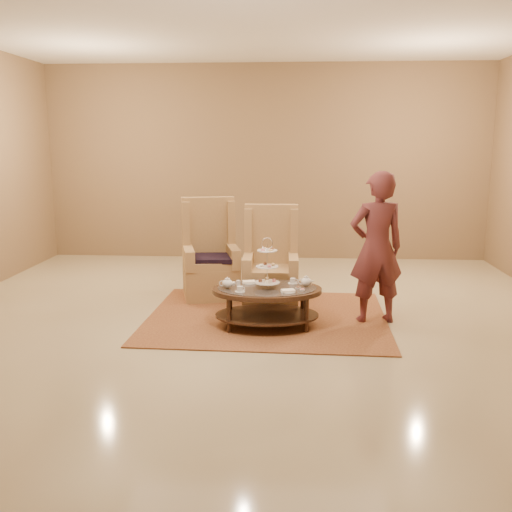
# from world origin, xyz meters

# --- Properties ---
(ground) EXTENTS (8.00, 8.00, 0.00)m
(ground) POSITION_xyz_m (0.00, 0.00, 0.00)
(ground) COLOR #BAAD8A
(ground) RESTS_ON ground
(ceiling) EXTENTS (8.00, 8.00, 0.02)m
(ceiling) POSITION_xyz_m (0.00, 0.00, 0.00)
(ceiling) COLOR silver
(ceiling) RESTS_ON ground
(wall_back) EXTENTS (8.00, 0.04, 3.50)m
(wall_back) POSITION_xyz_m (0.00, 4.00, 1.75)
(wall_back) COLOR #7F6345
(wall_back) RESTS_ON ground
(rug) EXTENTS (2.97, 2.50, 0.02)m
(rug) POSITION_xyz_m (0.19, 0.28, 0.01)
(rug) COLOR #976335
(rug) RESTS_ON ground
(tea_table) EXTENTS (1.33, 0.97, 1.06)m
(tea_table) POSITION_xyz_m (0.20, -0.08, 0.39)
(tea_table) COLOR black
(tea_table) RESTS_ON ground
(armchair_left) EXTENTS (0.90, 0.92, 1.37)m
(armchair_left) POSITION_xyz_m (-0.65, 1.27, 0.46)
(armchair_left) COLOR #A9824F
(armchair_left) RESTS_ON ground
(armchair_right) EXTENTS (0.72, 0.74, 1.31)m
(armchair_right) POSITION_xyz_m (0.21, 0.89, 0.44)
(armchair_right) COLOR #A9824F
(armchair_right) RESTS_ON ground
(person) EXTENTS (0.74, 0.57, 1.80)m
(person) POSITION_xyz_m (1.48, 0.21, 0.90)
(person) COLOR #592627
(person) RESTS_ON ground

